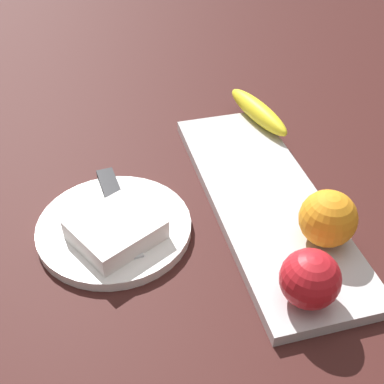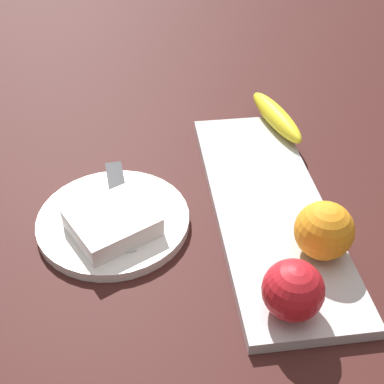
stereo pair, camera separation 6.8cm
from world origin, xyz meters
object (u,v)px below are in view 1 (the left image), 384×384
(folded_napkin, at_px, (116,230))
(knife, at_px, (114,197))
(dinner_plate, at_px, (114,228))
(fruit_tray, at_px, (265,200))
(orange_near_apple, at_px, (328,218))
(apple, at_px, (310,279))
(banana, at_px, (258,111))

(folded_napkin, bearing_deg, knife, 174.43)
(dinner_plate, bearing_deg, knife, 171.51)
(fruit_tray, xyz_separation_m, orange_near_apple, (0.10, 0.04, 0.04))
(apple, relative_size, dinner_plate, 0.33)
(banana, xyz_separation_m, folded_napkin, (0.22, -0.28, -0.01))
(banana, distance_m, knife, 0.31)
(fruit_tray, xyz_separation_m, folded_napkin, (0.03, -0.22, 0.02))
(dinner_plate, relative_size, folded_napkin, 2.04)
(banana, height_order, folded_napkin, banana)
(apple, bearing_deg, knife, -140.92)
(orange_near_apple, distance_m, dinner_plate, 0.28)
(fruit_tray, relative_size, apple, 6.48)
(banana, height_order, knife, banana)
(fruit_tray, bearing_deg, dinner_plate, -90.00)
(orange_near_apple, bearing_deg, dinner_plate, -111.24)
(banana, relative_size, folded_napkin, 1.59)
(banana, height_order, dinner_plate, banana)
(fruit_tray, bearing_deg, folded_napkin, -83.17)
(knife, bearing_deg, fruit_tray, 71.51)
(fruit_tray, xyz_separation_m, banana, (-0.19, 0.06, 0.03))
(apple, distance_m, banana, 0.38)
(banana, distance_m, dinner_plate, 0.34)
(banana, height_order, orange_near_apple, orange_near_apple)
(fruit_tray, xyz_separation_m, apple, (0.18, -0.02, 0.04))
(fruit_tray, xyz_separation_m, knife, (-0.05, -0.21, 0.01))
(knife, bearing_deg, orange_near_apple, 53.87)
(fruit_tray, distance_m, dinner_plate, 0.22)
(fruit_tray, relative_size, orange_near_apple, 6.10)
(folded_napkin, bearing_deg, fruit_tray, 96.83)
(banana, distance_m, folded_napkin, 0.35)
(apple, bearing_deg, fruit_tray, 173.20)
(apple, xyz_separation_m, folded_napkin, (-0.16, -0.19, -0.02))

